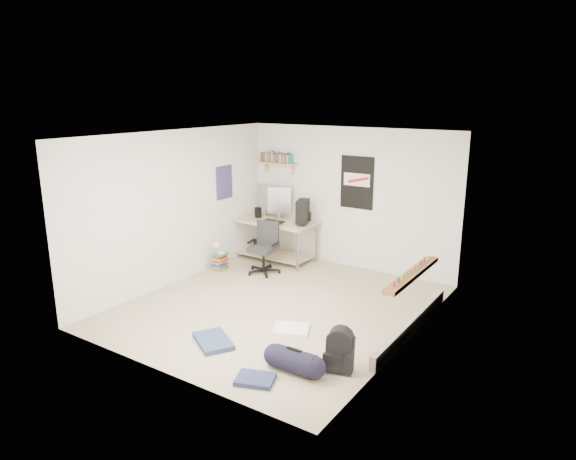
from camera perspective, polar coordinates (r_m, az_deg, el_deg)
The scene contains 26 objects.
floor at distance 7.69m, azimuth -1.18°, elevation -8.46°, with size 4.00×4.50×0.01m, color gray.
ceiling at distance 7.08m, azimuth -1.29°, elevation 10.53°, with size 4.00×4.50×0.01m, color white.
back_wall at distance 9.18m, azimuth 6.82°, elevation 3.52°, with size 4.00×0.01×2.50m, color silver.
left_wall at distance 8.56m, azimuth -12.35°, elevation 2.45°, with size 0.01×4.50×2.50m, color silver.
right_wall at distance 6.40m, azimuth 13.70°, elevation -1.81°, with size 0.01×4.50×2.50m, color silver.
desk at distance 9.71m, azimuth -2.00°, elevation -1.14°, with size 1.76×0.77×0.80m, color tan.
monitor_left at distance 9.86m, azimuth -2.60°, elevation 3.18°, with size 0.44×0.11×0.48m, color #B6B6BC.
monitor_right at distance 9.61m, azimuth -0.96°, elevation 2.87°, with size 0.44×0.11×0.48m, color #B4B5B9.
pc_tower at distance 9.19m, azimuth 1.64°, elevation 2.10°, with size 0.19×0.40×0.41m, color black.
keyboard at distance 9.31m, azimuth -1.51°, elevation 1.01°, with size 0.38×0.13×0.02m, color black.
speaker_left at distance 9.60m, azimuth -3.35°, elevation 1.96°, with size 0.10×0.10×0.19m, color black.
speaker_right at distance 9.33m, azimuth 2.26°, elevation 1.51°, with size 0.08×0.08×0.17m, color black.
office_chair at distance 8.90m, azimuth -2.76°, elevation -1.80°, with size 0.59×0.59×0.91m, color #242426.
wall_shelf at distance 9.73m, azimuth -1.10°, elevation 7.42°, with size 0.80×0.22×0.24m, color tan.
poster_back_wall at distance 9.04m, azimuth 7.65°, elevation 5.25°, with size 0.62×0.03×0.92m, color black.
poster_left_wall at distance 9.35m, azimuth -7.09°, elevation 5.28°, with size 0.02×0.42×0.60m, color navy.
window at distance 6.64m, azimuth 14.26°, elevation 0.54°, with size 0.10×1.50×1.26m, color brown.
baseboard_heater at distance 7.08m, azimuth 13.59°, elevation -10.18°, with size 0.08×2.50×0.18m, color #B7B2A8.
backpack at distance 5.98m, azimuth 5.79°, elevation -13.55°, with size 0.31×0.25×0.41m, color black.
duffel_bag at distance 5.95m, azimuth 0.68°, elevation -14.30°, with size 0.27×0.27×0.53m, color black.
tshirt at distance 6.94m, azimuth 0.36°, elevation -10.93°, with size 0.46×0.39×0.04m, color silver.
jeans_a at distance 6.67m, azimuth -8.30°, elevation -12.12°, with size 0.60×0.38×0.07m, color navy.
jeans_b at distance 5.84m, azimuth -3.66°, elevation -16.22°, with size 0.41×0.31×0.05m, color #222B4E.
book_stack at distance 9.21m, azimuth -7.45°, elevation -3.55°, with size 0.44×0.36×0.30m, color brown.
desk_lamp at distance 9.11m, azimuth -7.49°, elevation -2.23°, with size 0.13×0.22×0.22m, color silver.
subwoofer at distance 10.12m, azimuth -2.95°, elevation -1.81°, with size 0.23×0.23×0.25m, color black.
Camera 1 is at (4.03, -5.80, 3.04)m, focal length 32.00 mm.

